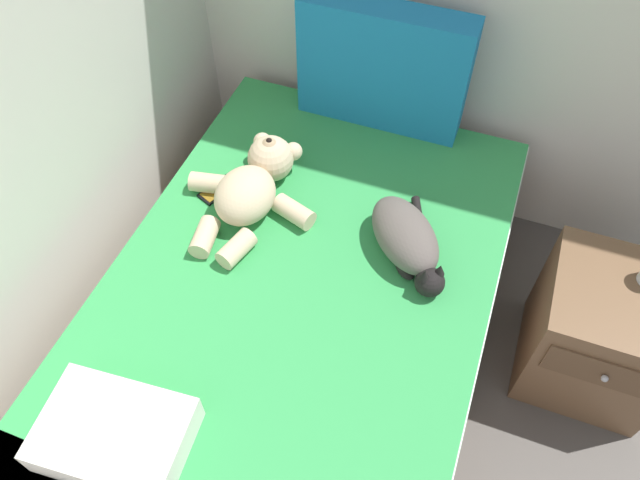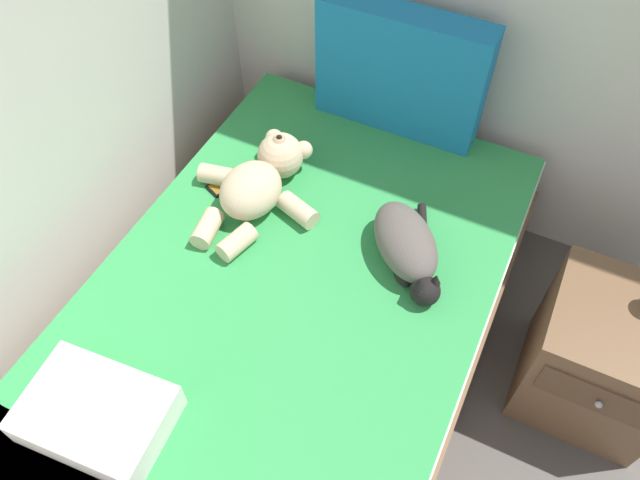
% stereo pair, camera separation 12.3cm
% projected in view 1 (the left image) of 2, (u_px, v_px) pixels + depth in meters
% --- Properties ---
extents(bed, '(1.30, 2.07, 0.54)m').
position_uv_depth(bed, '(294.00, 337.00, 2.21)').
color(bed, brown).
rests_on(bed, ground_plane).
extents(patterned_cushion, '(0.66, 0.14, 0.50)m').
position_uv_depth(patterned_cushion, '(383.00, 68.00, 2.34)').
color(patterned_cushion, '#1972AD').
rests_on(patterned_cushion, bed).
extents(cat, '(0.37, 0.42, 0.15)m').
position_uv_depth(cat, '(407.00, 240.00, 2.05)').
color(cat, '#59514C').
rests_on(cat, bed).
extents(teddy_bear, '(0.51, 0.57, 0.19)m').
position_uv_depth(teddy_bear, '(253.00, 186.00, 2.19)').
color(teddy_bear, beige).
rests_on(teddy_bear, bed).
extents(cell_phone, '(0.12, 0.16, 0.01)m').
position_uv_depth(cell_phone, '(218.00, 190.00, 2.28)').
color(cell_phone, black).
rests_on(cell_phone, bed).
extents(throw_pillow, '(0.42, 0.31, 0.11)m').
position_uv_depth(throw_pillow, '(115.00, 435.00, 1.66)').
color(throw_pillow, white).
rests_on(throw_pillow, bed).
extents(nightstand, '(0.46, 0.49, 0.53)m').
position_uv_depth(nightstand, '(598.00, 333.00, 2.22)').
color(nightstand, brown).
rests_on(nightstand, ground_plane).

